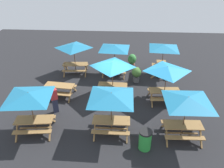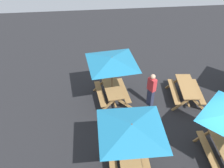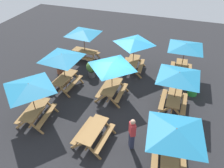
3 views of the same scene
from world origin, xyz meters
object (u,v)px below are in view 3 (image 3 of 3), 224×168
object	(u,v)px
picnic_table_5	(84,34)
picnic_table_8	(134,44)
picnic_table_1	(175,134)
picnic_table_3	(179,77)
potted_plant_1	(59,64)
trash_bin_green	(193,87)
person_standing	(132,133)
picnic_table_7	(185,48)
potted_plant_0	(92,68)
picnic_table_2	(30,89)
picnic_table_0	(112,67)
picnic_table_4	(62,59)
picnic_table_6	(94,132)

from	to	relation	value
picnic_table_5	picnic_table_8	bearing A→B (deg)	-0.09
picnic_table_1	picnic_table_3	world-z (taller)	same
picnic_table_3	potted_plant_1	world-z (taller)	picnic_table_3
trash_bin_green	person_standing	size ratio (longest dim) A/B	0.59
picnic_table_5	picnic_table_8	size ratio (longest dim) A/B	1.21
picnic_table_7	person_standing	xyz separation A→B (m)	(6.60, -1.59, -1.10)
picnic_table_1	person_standing	xyz separation A→B (m)	(-0.52, -1.67, -1.10)
picnic_table_3	potted_plant_0	bearing A→B (deg)	-104.15
potted_plant_0	person_standing	bearing A→B (deg)	39.85
picnic_table_3	trash_bin_green	xyz separation A→B (m)	(-1.57, 0.97, -1.49)
picnic_table_2	person_standing	bearing A→B (deg)	84.92
picnic_table_1	picnic_table_0	bearing A→B (deg)	-141.50
picnic_table_3	picnic_table_7	distance (m)	3.38
picnic_table_0	potted_plant_1	xyz separation A→B (m)	(-1.26, -4.08, -1.31)
picnic_table_4	picnic_table_5	bearing A→B (deg)	-170.75
picnic_table_4	picnic_table_5	xyz separation A→B (m)	(-3.47, -0.29, 0.00)
picnic_table_2	picnic_table_8	distance (m)	6.97
picnic_table_1	picnic_table_8	size ratio (longest dim) A/B	1.20
picnic_table_1	picnic_table_2	xyz separation A→B (m)	(-0.61, -6.58, 0.00)
picnic_table_1	person_standing	size ratio (longest dim) A/B	1.68
picnic_table_3	potted_plant_1	xyz separation A→B (m)	(-1.11, -7.48, -1.31)
picnic_table_0	picnic_table_5	bearing A→B (deg)	-135.07
picnic_table_4	potted_plant_0	world-z (taller)	picnic_table_4
picnic_table_6	potted_plant_0	distance (m)	5.28
picnic_table_3	potted_plant_0	size ratio (longest dim) A/B	2.60
picnic_table_0	picnic_table_2	world-z (taller)	same
picnic_table_1	picnic_table_5	distance (m)	9.79
picnic_table_4	potted_plant_1	bearing A→B (deg)	-134.32
picnic_table_0	picnic_table_6	world-z (taller)	picnic_table_0
picnic_table_0	picnic_table_6	distance (m)	3.59
picnic_table_7	picnic_table_8	size ratio (longest dim) A/B	1.21
picnic_table_0	picnic_table_7	xyz separation A→B (m)	(-3.53, 3.53, 0.00)
picnic_table_7	picnic_table_8	bearing A→B (deg)	-83.88
picnic_table_8	trash_bin_green	world-z (taller)	picnic_table_8
picnic_table_4	trash_bin_green	size ratio (longest dim) A/B	2.88
picnic_table_6	potted_plant_1	size ratio (longest dim) A/B	1.63
picnic_table_3	potted_plant_1	distance (m)	7.67
picnic_table_3	potted_plant_0	distance (m)	5.65
trash_bin_green	potted_plant_0	size ratio (longest dim) A/B	0.90
potted_plant_1	person_standing	size ratio (longest dim) A/B	0.71
picnic_table_2	picnic_table_7	distance (m)	9.19
picnic_table_3	picnic_table_6	xyz separation A→B (m)	(3.44, -3.16, -1.43)
picnic_table_2	picnic_table_5	xyz separation A→B (m)	(-6.40, -0.26, 0.00)
picnic_table_0	potted_plant_0	xyz separation A→B (m)	(-1.54, -1.91, -1.35)
picnic_table_6	picnic_table_7	bearing A→B (deg)	159.80
picnic_table_6	person_standing	bearing A→B (deg)	102.79
picnic_table_1	potted_plant_0	size ratio (longest dim) A/B	2.58
picnic_table_0	potted_plant_1	distance (m)	4.46
picnic_table_6	picnic_table_7	distance (m)	7.70
potted_plant_1	potted_plant_0	bearing A→B (deg)	97.42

